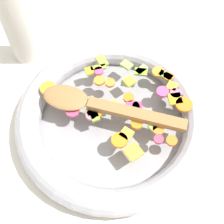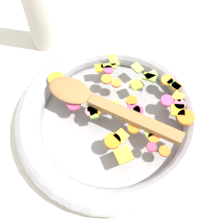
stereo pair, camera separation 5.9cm
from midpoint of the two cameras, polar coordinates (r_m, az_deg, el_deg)
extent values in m
plane|color=silver|center=(0.64, -2.66, -2.47)|extent=(4.00, 4.00, 0.00)
cylinder|color=gray|center=(0.63, -2.68, -2.22)|extent=(0.33, 0.33, 0.01)
torus|color=#9E9EA5|center=(0.62, -2.75, -1.40)|extent=(0.38, 0.38, 0.05)
cylinder|color=orange|center=(0.64, -14.21, 3.98)|extent=(0.05, 0.05, 0.01)
cylinder|color=orange|center=(0.61, 10.33, 1.09)|extent=(0.04, 0.04, 0.01)
cylinder|color=orange|center=(0.58, 5.55, -3.53)|extent=(0.03, 0.03, 0.01)
cylinder|color=orange|center=(0.58, 1.65, -2.42)|extent=(0.03, 0.03, 0.01)
cylinder|color=orange|center=(0.57, 7.92, -5.50)|extent=(0.02, 0.02, 0.01)
cylinder|color=orange|center=(0.65, 5.81, 7.08)|extent=(0.03, 0.03, 0.01)
cylinder|color=orange|center=(0.63, -3.10, 5.14)|extent=(0.02, 0.02, 0.01)
cylinder|color=orange|center=(0.64, 7.65, 6.24)|extent=(0.03, 0.03, 0.01)
cylinder|color=orange|center=(0.59, -5.77, -0.04)|extent=(0.04, 0.04, 0.01)
cylinder|color=orange|center=(0.61, 0.29, 2.36)|extent=(0.02, 0.02, 0.01)
cylinder|color=orange|center=(0.56, -1.96, -5.52)|extent=(0.04, 0.04, 0.01)
cylinder|color=orange|center=(0.63, -5.03, 5.50)|extent=(0.03, 0.03, 0.01)
cube|color=#90B441|center=(0.64, 7.18, 6.41)|extent=(0.03, 0.03, 0.01)
cube|color=#A5CE60|center=(0.65, 2.77, 7.47)|extent=(0.03, 0.03, 0.01)
cube|color=#94C231|center=(0.60, -3.53, 1.13)|extent=(0.01, 0.03, 0.01)
cube|color=#94BE3A|center=(0.64, 2.67, 7.11)|extent=(0.02, 0.03, 0.01)
cube|color=#A7CC5B|center=(0.65, 0.09, 8.40)|extent=(0.03, 0.03, 0.01)
cube|color=#B4D34C|center=(0.60, -6.19, 0.00)|extent=(0.02, 0.03, 0.01)
cube|color=#93B93D|center=(0.59, -6.22, -0.63)|extent=(0.03, 0.02, 0.01)
cube|color=#A5C93C|center=(0.65, -5.16, 7.83)|extent=(0.01, 0.03, 0.01)
cube|color=#A2BF42|center=(0.66, -4.47, 9.07)|extent=(0.03, 0.02, 0.01)
cube|color=#ACD356|center=(0.58, 4.96, -2.71)|extent=(0.02, 0.03, 0.01)
cylinder|color=#E64983|center=(0.65, -5.09, 7.24)|extent=(0.02, 0.02, 0.01)
cylinder|color=#D7416F|center=(0.60, 0.86, 0.72)|extent=(0.04, 0.04, 0.01)
cylinder|color=#DE6689|center=(0.62, 8.88, 3.10)|extent=(0.03, 0.03, 0.01)
cylinder|color=#D84A84|center=(0.62, 6.55, 3.47)|extent=(0.04, 0.04, 0.01)
cylinder|color=pink|center=(0.59, -6.72, -0.69)|extent=(0.02, 0.02, 0.01)
cylinder|color=#CF356B|center=(0.60, 1.76, 1.02)|extent=(0.03, 0.03, 0.01)
cylinder|color=#D63C5A|center=(0.57, 5.55, -5.26)|extent=(0.03, 0.03, 0.01)
cylinder|color=#DA4673|center=(0.60, -10.05, -0.02)|extent=(0.03, 0.03, 0.01)
cube|color=gold|center=(0.55, 0.86, -7.58)|extent=(0.04, 0.04, 0.01)
cube|color=gold|center=(0.63, 8.28, 4.44)|extent=(0.03, 0.03, 0.01)
cube|color=gold|center=(0.57, -0.30, -4.31)|extent=(0.03, 0.03, 0.01)
cube|color=yellow|center=(0.65, -6.76, 7.27)|extent=(0.02, 0.02, 0.01)
cube|color=yellow|center=(0.61, 8.68, 2.33)|extent=(0.03, 0.03, 0.01)
cube|color=yellow|center=(0.63, 0.50, 5.43)|extent=(0.03, 0.03, 0.01)
cube|color=olive|center=(0.58, 1.56, -0.70)|extent=(0.11, 0.18, 0.01)
ellipsoid|color=olive|center=(0.61, -11.23, 2.39)|extent=(0.09, 0.11, 0.01)
cylinder|color=#B2ADA3|center=(0.71, -19.68, 15.08)|extent=(0.06, 0.06, 0.20)
camera|label=1|loc=(0.03, -92.87, -4.98)|focal=50.00mm
camera|label=2|loc=(0.03, 87.13, 4.98)|focal=50.00mm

